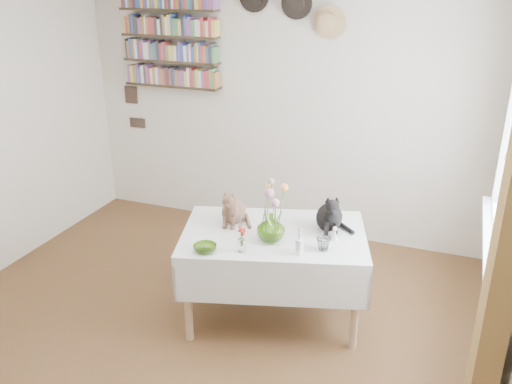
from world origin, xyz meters
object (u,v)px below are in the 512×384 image
at_px(tabby_cat, 234,205).
at_px(bookshelf_unit, 170,40).
at_px(flower_vase, 271,227).
at_px(dining_table, 274,254).
at_px(black_cat, 330,210).

relative_size(tabby_cat, bookshelf_unit, 0.29).
bearing_deg(flower_vase, tabby_cat, 153.37).
xyz_separation_m(dining_table, tabby_cat, (-0.34, 0.06, 0.32)).
xyz_separation_m(dining_table, black_cat, (0.36, 0.20, 0.33)).
height_order(tabby_cat, flower_vase, tabby_cat).
distance_m(tabby_cat, bookshelf_unit, 2.09).
height_order(tabby_cat, black_cat, black_cat).
height_order(black_cat, bookshelf_unit, bookshelf_unit).
xyz_separation_m(flower_vase, bookshelf_unit, (-1.59, 1.54, 1.03)).
height_order(flower_vase, bookshelf_unit, bookshelf_unit).
height_order(dining_table, black_cat, black_cat).
xyz_separation_m(black_cat, flower_vase, (-0.34, -0.32, -0.05)).
bearing_deg(tabby_cat, flower_vase, -30.73).
distance_m(black_cat, flower_vase, 0.47).
bearing_deg(bookshelf_unit, flower_vase, -44.01).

